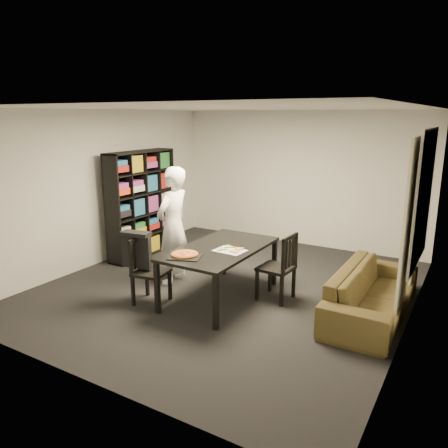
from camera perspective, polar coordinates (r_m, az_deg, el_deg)
The scene contains 16 objects.
room at distance 6.23m, azimuth 0.54°, elevation 2.88°, with size 5.01×5.51×2.61m.
window_pane at distance 6.00m, azimuth 24.67°, elevation 3.11°, with size 0.02×1.40×1.60m, color black.
window_frame at distance 6.00m, azimuth 24.62°, elevation 3.11°, with size 0.03×1.52×1.72m, color white.
curtain_left at distance 5.58m, azimuth 22.83°, elevation -1.15°, with size 0.03×0.70×2.25m, color beige.
curtain_right at distance 6.58m, azimuth 24.15°, elevation 0.91°, with size 0.03×0.70×2.25m, color beige.
bookshelf at distance 8.02m, azimuth -10.71°, elevation 2.60°, with size 0.35×1.50×1.90m, color black.
dining_table at distance 6.02m, azimuth -0.49°, elevation -3.67°, with size 0.99×1.77×0.74m.
chair_left at distance 6.04m, azimuth -10.26°, elevation -5.38°, with size 0.49×0.49×0.91m.
chair_right at distance 6.04m, azimuth 7.59°, elevation -5.08°, with size 0.47×0.47×0.95m.
draped_jacket at distance 6.03m, azimuth -11.36°, elevation -3.12°, with size 0.43×0.24×0.50m.
person at distance 6.60m, azimuth -6.67°, elevation -0.24°, with size 0.65×0.43×1.78m, color white.
baking_tray at distance 5.62m, azimuth -5.10°, elevation -4.29°, with size 0.40×0.32×0.01m, color black.
pepperoni_pizza at distance 5.65m, azimuth -5.15°, elevation -3.94°, with size 0.35×0.35×0.03m.
kitchen_towel at distance 5.85m, azimuth 0.79°, elevation -3.51°, with size 0.40×0.30×0.01m, color white.
pizza_slices at distance 5.89m, azimuth 0.91°, elevation -3.27°, with size 0.37×0.31×0.01m, color gold, non-canonical shape.
sofa at distance 5.95m, azimuth 18.78°, elevation -8.48°, with size 2.08×0.81×0.61m, color #44391B.
Camera 1 is at (3.07, -5.29, 2.50)m, focal length 35.00 mm.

